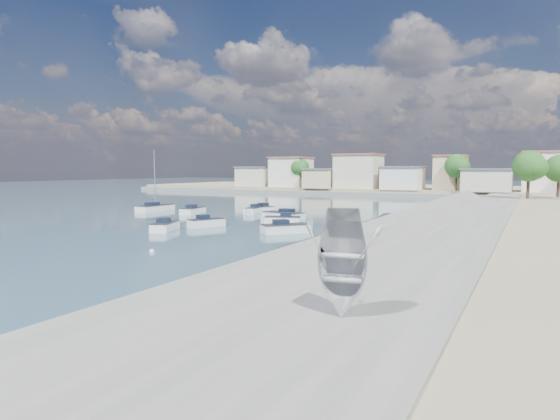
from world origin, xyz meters
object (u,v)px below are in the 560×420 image
motorboat_c (282,216)px  motorboat_d (280,220)px  motorboat_b (208,223)px  overturned_dinghy (341,306)px  motorboat_e (194,211)px  sailboat (157,208)px  motorboat_h (288,229)px  motorboat_f (261,209)px  motorboat_a (166,226)px  motorboat_g (253,211)px

motorboat_c → motorboat_d: size_ratio=1.40×
motorboat_b → overturned_dinghy: size_ratio=1.33×
motorboat_e → sailboat: (-7.58, 0.88, 0.03)m
motorboat_c → overturned_dinghy: size_ratio=1.91×
overturned_dinghy → motorboat_c: bearing=109.2°
motorboat_b → overturned_dinghy: bearing=-46.8°
motorboat_c → motorboat_h: 12.71m
motorboat_b → motorboat_e: same height
motorboat_b → sailboat: bearing=147.4°
motorboat_b → motorboat_d: (5.65, 5.71, -0.00)m
motorboat_e → motorboat_f: size_ratio=1.08×
motorboat_a → motorboat_b: 4.80m
motorboat_a → motorboat_c: 15.83m
motorboat_f → motorboat_b: bearing=-77.0°
overturned_dinghy → sailboat: bearing=127.0°
motorboat_a → overturned_dinghy: 35.58m
motorboat_c → motorboat_d: (2.47, -4.88, -0.00)m
motorboat_d → motorboat_h: bearing=-56.0°
motorboat_e → overturned_dinghy: overturned_dinghy is taller
motorboat_c → sailboat: 21.38m
motorboat_b → motorboat_h: 9.71m
motorboat_c → overturned_dinghy: bearing=-59.4°
motorboat_d → motorboat_g: 12.55m
motorboat_c → sailboat: bearing=177.2°
motorboat_b → motorboat_h: same height
motorboat_d → motorboat_a: bearing=-126.6°
motorboat_f → motorboat_h: 22.80m
motorboat_d → overturned_dinghy: size_ratio=1.37×
motorboat_d → sailboat: bearing=166.1°
motorboat_a → motorboat_b: size_ratio=1.13×
motorboat_a → motorboat_h: (11.57, 4.10, -0.00)m
motorboat_b → motorboat_c: same height
motorboat_a → motorboat_d: same height
motorboat_d → overturned_dinghy: bearing=-58.9°
motorboat_f → motorboat_e: bearing=-132.5°
motorboat_g → motorboat_h: bearing=-48.5°
motorboat_a → sailboat: 22.88m
motorboat_b → motorboat_d: bearing=45.3°
motorboat_a → motorboat_c: bearing=71.4°
motorboat_d → sailboat: 24.55m
motorboat_c → motorboat_g: same height
motorboat_c → motorboat_e: same height
motorboat_b → motorboat_h: size_ratio=0.92×
overturned_dinghy → motorboat_d: bearing=109.8°
motorboat_b → motorboat_e: size_ratio=0.84×
motorboat_e → sailboat: sailboat is taller
motorboat_b → sailboat: (-18.18, 11.62, 0.03)m
motorboat_b → motorboat_d: 8.03m
motorboat_b → motorboat_e: bearing=134.6°
motorboat_c → motorboat_e: 13.77m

